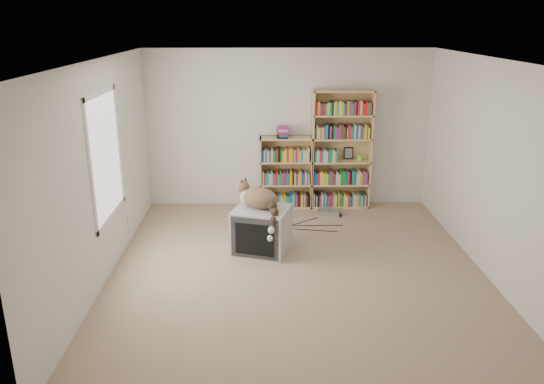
{
  "coord_description": "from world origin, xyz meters",
  "views": [
    {
      "loc": [
        -0.43,
        -5.82,
        2.92
      ],
      "look_at": [
        -0.28,
        1.0,
        0.69
      ],
      "focal_mm": 35.0,
      "sensor_mm": 36.0,
      "label": 1
    }
  ],
  "objects_px": {
    "crt_tv": "(262,230)",
    "bookcase_short": "(286,175)",
    "cat": "(261,202)",
    "bookcase_tall": "(341,153)",
    "dvd_player": "(329,212)"
  },
  "relations": [
    {
      "from": "crt_tv",
      "to": "bookcase_tall",
      "type": "relative_size",
      "value": 0.44
    },
    {
      "from": "bookcase_tall",
      "to": "dvd_player",
      "type": "relative_size",
      "value": 5.53
    },
    {
      "from": "cat",
      "to": "dvd_player",
      "type": "xyz_separation_m",
      "value": [
        1.07,
        1.39,
        -0.66
      ]
    },
    {
      "from": "crt_tv",
      "to": "bookcase_tall",
      "type": "height_order",
      "value": "bookcase_tall"
    },
    {
      "from": "cat",
      "to": "bookcase_short",
      "type": "height_order",
      "value": "bookcase_short"
    },
    {
      "from": "bookcase_tall",
      "to": "dvd_player",
      "type": "xyz_separation_m",
      "value": [
        -0.21,
        -0.41,
        -0.85
      ]
    },
    {
      "from": "crt_tv",
      "to": "cat",
      "type": "height_order",
      "value": "cat"
    },
    {
      "from": "cat",
      "to": "bookcase_tall",
      "type": "distance_m",
      "value": 2.21
    },
    {
      "from": "crt_tv",
      "to": "bookcase_tall",
      "type": "bearing_deg",
      "value": 71.37
    },
    {
      "from": "bookcase_tall",
      "to": "crt_tv",
      "type": "bearing_deg",
      "value": -125.83
    },
    {
      "from": "crt_tv",
      "to": "dvd_player",
      "type": "bearing_deg",
      "value": 68.99
    },
    {
      "from": "bookcase_short",
      "to": "dvd_player",
      "type": "distance_m",
      "value": 0.92
    },
    {
      "from": "crt_tv",
      "to": "bookcase_short",
      "type": "relative_size",
      "value": 0.73
    },
    {
      "from": "bookcase_short",
      "to": "dvd_player",
      "type": "xyz_separation_m",
      "value": [
        0.67,
        -0.41,
        -0.49
      ]
    },
    {
      "from": "crt_tv",
      "to": "dvd_player",
      "type": "xyz_separation_m",
      "value": [
        1.06,
        1.35,
        -0.26
      ]
    }
  ]
}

